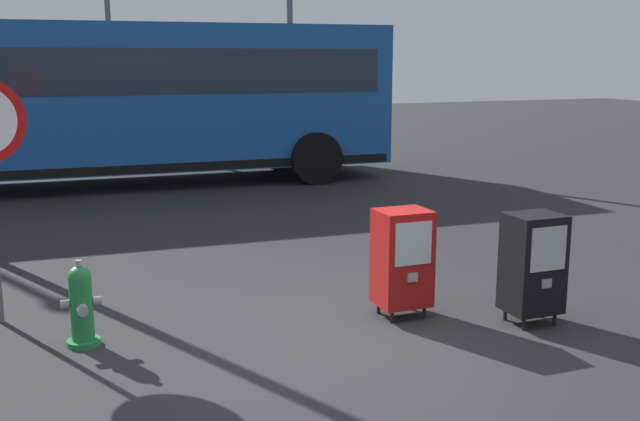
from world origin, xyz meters
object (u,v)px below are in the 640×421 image
(bus_near, at_px, (109,95))
(street_light_far_right, at_px, (107,2))
(newspaper_box_secondary, at_px, (402,258))
(newspaper_box_primary, at_px, (533,263))
(fire_hydrant, at_px, (81,306))

(bus_near, relative_size, street_light_far_right, 1.66)
(newspaper_box_secondary, distance_m, street_light_far_right, 14.32)
(newspaper_box_primary, relative_size, newspaper_box_secondary, 1.00)
(fire_hydrant, xyz_separation_m, bus_near, (1.19, 8.32, 1.36))
(street_light_far_right, bearing_deg, newspaper_box_secondary, -85.78)
(bus_near, bearing_deg, newspaper_box_primary, -71.82)
(fire_hydrant, height_order, newspaper_box_secondary, newspaper_box_secondary)
(newspaper_box_primary, xyz_separation_m, newspaper_box_secondary, (-1.01, 0.60, 0.00))
(fire_hydrant, distance_m, bus_near, 8.51)
(newspaper_box_secondary, bearing_deg, newspaper_box_primary, -30.60)
(newspaper_box_secondary, bearing_deg, fire_hydrant, 173.13)
(fire_hydrant, distance_m, newspaper_box_secondary, 2.87)
(fire_hydrant, height_order, newspaper_box_primary, newspaper_box_primary)
(newspaper_box_primary, height_order, street_light_far_right, street_light_far_right)
(fire_hydrant, height_order, bus_near, bus_near)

